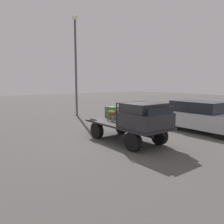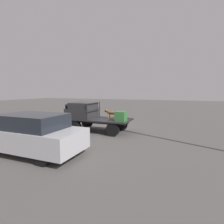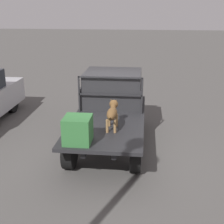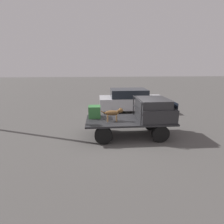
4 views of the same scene
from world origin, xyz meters
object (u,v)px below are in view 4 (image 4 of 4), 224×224
object	(u,v)px
dog	(114,113)
parked_sedan	(131,100)
cargo_crate	(95,112)
flatbed_truck	(129,124)

from	to	relation	value
dog	parked_sedan	bearing A→B (deg)	71.96
parked_sedan	cargo_crate	bearing A→B (deg)	-114.97
flatbed_truck	dog	distance (m)	0.97
cargo_crate	parked_sedan	distance (m)	4.70
flatbed_truck	cargo_crate	xyz separation A→B (m)	(-1.61, 0.45, 0.51)
flatbed_truck	dog	world-z (taller)	dog
dog	parked_sedan	xyz separation A→B (m)	(1.62, 4.60, -0.39)
flatbed_truck	dog	xyz separation A→B (m)	(-0.74, -0.17, 0.61)
dog	cargo_crate	xyz separation A→B (m)	(-0.88, 0.63, -0.11)
flatbed_truck	parked_sedan	size ratio (longest dim) A/B	0.88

